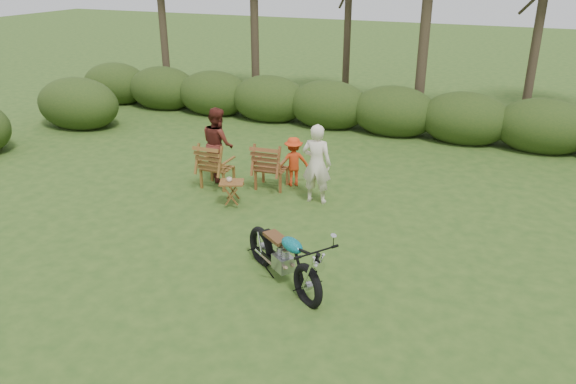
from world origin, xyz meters
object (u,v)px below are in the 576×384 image
at_px(lawn_chair_left, 218,186).
at_px(side_table, 232,194).
at_px(cup, 229,180).
at_px(adult_a, 316,201).
at_px(lawn_chair_right, 272,187).
at_px(motorcycle, 283,281).
at_px(child, 293,185).
at_px(adult_b, 220,178).

relative_size(lawn_chair_left, side_table, 1.99).
xyz_separation_m(lawn_chair_left, cup, (0.75, -0.81, 0.57)).
distance_m(lawn_chair_left, cup, 1.25).
relative_size(side_table, adult_a, 0.31).
distance_m(lawn_chair_right, adult_a, 1.24).
bearing_deg(lawn_chair_left, motorcycle, 132.92).
distance_m(lawn_chair_right, cup, 1.40).
height_order(side_table, cup, cup).
distance_m(adult_a, child, 1.05).
bearing_deg(adult_a, adult_b, -13.83).
distance_m(lawn_chair_left, child, 1.70).
bearing_deg(adult_b, adult_a, -148.94).
height_order(lawn_chair_right, adult_a, adult_a).
height_order(motorcycle, lawn_chair_left, motorcycle).
bearing_deg(lawn_chair_left, child, -154.97).
xyz_separation_m(lawn_chair_right, lawn_chair_left, (-1.14, -0.41, 0.00)).
height_order(side_table, adult_a, adult_a).
bearing_deg(lawn_chair_left, adult_a, -179.34).
bearing_deg(cup, side_table, 10.33).
distance_m(lawn_chair_right, lawn_chair_left, 1.22).
bearing_deg(lawn_chair_left, lawn_chair_right, -160.91).
xyz_separation_m(motorcycle, lawn_chair_left, (-2.95, 3.12, 0.00)).
xyz_separation_m(lawn_chair_left, side_table, (0.80, -0.80, 0.26)).
distance_m(adult_a, adult_b, 2.60).
bearing_deg(side_table, motorcycle, -47.01).
xyz_separation_m(cup, adult_a, (1.58, 0.86, -0.57)).
relative_size(motorcycle, cup, 18.18).
relative_size(lawn_chair_right, child, 0.95).
distance_m(cup, adult_b, 1.71).
distance_m(motorcycle, lawn_chair_right, 3.96).
distance_m(cup, child, 1.83).
relative_size(lawn_chair_right, side_table, 2.03).
bearing_deg(adult_a, child, -45.21).
distance_m(motorcycle, side_table, 3.17).
bearing_deg(side_table, adult_a, 29.07).
relative_size(lawn_chair_right, lawn_chair_left, 1.02).
bearing_deg(cup, motorcycle, -46.30).
bearing_deg(child, motorcycle, 78.56).
relative_size(side_table, adult_b, 0.31).
relative_size(cup, adult_a, 0.07).
height_order(motorcycle, adult_b, adult_b).
relative_size(adult_a, child, 1.50).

